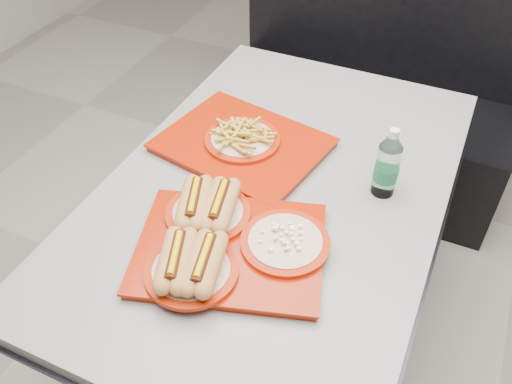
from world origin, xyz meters
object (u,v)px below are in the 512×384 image
at_px(diner_table, 275,225).
at_px(tray_far, 242,141).
at_px(tray_near, 222,241).
at_px(water_bottle, 387,166).
at_px(booth_bench, 367,97).

xyz_separation_m(diner_table, tray_far, (-0.16, 0.11, 0.19)).
height_order(tray_near, water_bottle, water_bottle).
distance_m(diner_table, tray_far, 0.27).
bearing_deg(water_bottle, tray_near, -128.69).
bearing_deg(booth_bench, diner_table, -90.00).
xyz_separation_m(tray_far, water_bottle, (0.43, -0.01, 0.06)).
bearing_deg(diner_table, tray_far, 145.54).
bearing_deg(tray_near, diner_table, 84.95).
height_order(diner_table, booth_bench, booth_bench).
distance_m(diner_table, water_bottle, 0.39).
distance_m(booth_bench, water_bottle, 1.13).
bearing_deg(tray_far, diner_table, -34.46).
bearing_deg(water_bottle, diner_table, -161.32).
bearing_deg(tray_far, booth_bench, 80.93).
relative_size(booth_bench, tray_near, 2.53).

